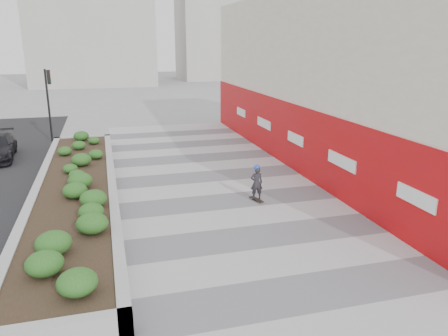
% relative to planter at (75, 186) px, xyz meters
% --- Properties ---
extents(ground, '(160.00, 160.00, 0.00)m').
position_rel_planter_xyz_m(ground, '(5.50, -7.00, -0.42)').
color(ground, gray).
rests_on(ground, ground).
extents(walkway, '(8.00, 36.00, 0.01)m').
position_rel_planter_xyz_m(walkway, '(5.50, -4.00, -0.41)').
color(walkway, '#A8A8AD').
rests_on(walkway, ground).
extents(building, '(6.04, 24.08, 8.00)m').
position_rel_planter_xyz_m(building, '(12.48, 1.98, 3.56)').
color(building, beige).
rests_on(building, ground).
extents(planter, '(3.00, 18.00, 0.90)m').
position_rel_planter_xyz_m(planter, '(0.00, 0.00, 0.00)').
color(planter, '#9E9EA0').
rests_on(planter, ground).
extents(traffic_signal_near, '(0.33, 0.28, 4.20)m').
position_rel_planter_xyz_m(traffic_signal_near, '(-1.73, 10.50, 2.34)').
color(traffic_signal_near, black).
rests_on(traffic_signal_near, ground).
extents(distant_bldg_north_l, '(16.00, 12.00, 20.00)m').
position_rel_planter_xyz_m(distant_bldg_north_l, '(0.50, 48.00, 9.58)').
color(distant_bldg_north_l, '#ADAAA3').
rests_on(distant_bldg_north_l, ground).
extents(distant_bldg_north_r, '(14.00, 10.00, 24.00)m').
position_rel_planter_xyz_m(distant_bldg_north_r, '(20.50, 53.00, 11.58)').
color(distant_bldg_north_r, '#ADAAA3').
rests_on(distant_bldg_north_r, ground).
extents(manhole_cover, '(0.44, 0.44, 0.01)m').
position_rel_planter_xyz_m(manhole_cover, '(6.00, -4.00, -0.42)').
color(manhole_cover, '#595654').
rests_on(manhole_cover, ground).
extents(skateboarder, '(0.48, 0.75, 1.40)m').
position_rel_planter_xyz_m(skateboarder, '(6.45, -2.26, 0.29)').
color(skateboarder, beige).
rests_on(skateboarder, ground).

